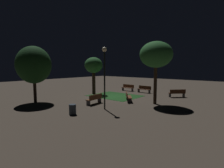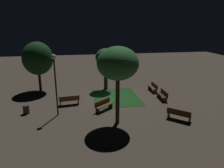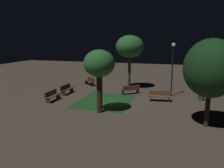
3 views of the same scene
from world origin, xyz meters
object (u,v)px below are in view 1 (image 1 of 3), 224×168
(bench_back_row, at_px, (95,99))
(bench_front_right, at_px, (128,96))
(bench_front_left, at_px, (177,93))
(lamp_post_near_wall, at_px, (104,68))
(bench_by_lamp, at_px, (144,89))
(trash_bin, at_px, (73,109))
(tree_tall_center, at_px, (34,65))
(tree_right_canopy, at_px, (156,55))
(tree_left_canopy, at_px, (94,66))
(bench_corner, at_px, (128,87))

(bench_back_row, xyz_separation_m, bench_front_right, (-1.70, -2.87, 0.00))
(bench_front_right, distance_m, bench_front_left, 6.08)
(bench_front_right, xyz_separation_m, lamp_post_near_wall, (-0.34, 3.74, 2.80))
(bench_by_lamp, height_order, trash_bin, bench_by_lamp)
(tree_tall_center, bearing_deg, tree_right_canopy, -143.12)
(tree_left_canopy, bearing_deg, tree_right_canopy, 177.46)
(bench_by_lamp, relative_size, tree_left_canopy, 0.40)
(bench_by_lamp, bearing_deg, bench_front_left, 172.16)
(lamp_post_near_wall, bearing_deg, bench_front_right, -84.87)
(bench_back_row, height_order, bench_front_right, same)
(lamp_post_near_wall, bearing_deg, bench_by_lamp, -78.77)
(lamp_post_near_wall, bearing_deg, tree_left_canopy, -37.66)
(tree_tall_center, bearing_deg, bench_by_lamp, -112.11)
(bench_front_right, xyz_separation_m, tree_right_canopy, (-2.49, -0.69, 3.93))
(bench_front_right, height_order, lamp_post_near_wall, lamp_post_near_wall)
(bench_back_row, height_order, tree_tall_center, tree_tall_center)
(tree_right_canopy, xyz_separation_m, trash_bin, (2.90, 6.98, -4.05))
(tree_right_canopy, height_order, lamp_post_near_wall, tree_right_canopy)
(bench_corner, relative_size, bench_front_left, 1.10)
(bench_by_lamp, relative_size, tree_right_canopy, 0.32)
(tree_tall_center, relative_size, lamp_post_near_wall, 1.08)
(bench_front_left, xyz_separation_m, tree_right_canopy, (0.37, 4.68, 3.93))
(bench_by_lamp, distance_m, bench_front_left, 4.50)
(bench_corner, distance_m, tree_right_canopy, 9.38)
(tree_tall_center, bearing_deg, tree_left_canopy, -94.80)
(bench_front_left, bearing_deg, tree_tall_center, 50.69)
(bench_corner, relative_size, trash_bin, 2.49)
(bench_back_row, distance_m, trash_bin, 3.66)
(tree_left_canopy, bearing_deg, bench_front_left, -153.77)
(trash_bin, bearing_deg, tree_tall_center, -2.41)
(bench_front_left, bearing_deg, tree_right_canopy, 85.45)
(tree_tall_center, distance_m, lamp_post_near_wall, 7.20)
(bench_back_row, xyz_separation_m, tree_tall_center, (4.78, 3.17, 3.05))
(tree_left_canopy, relative_size, lamp_post_near_wall, 0.92)
(bench_by_lamp, distance_m, bench_corner, 2.58)
(bench_front_right, distance_m, tree_tall_center, 9.37)
(tree_tall_center, height_order, lamp_post_near_wall, tree_tall_center)
(bench_front_right, height_order, tree_right_canopy, tree_right_canopy)
(tree_tall_center, bearing_deg, lamp_post_near_wall, -161.33)
(bench_by_lamp, height_order, bench_corner, same)
(bench_front_right, bearing_deg, trash_bin, 86.25)
(bench_back_row, xyz_separation_m, tree_left_canopy, (4.19, -3.93, 2.97))
(tree_left_canopy, relative_size, trash_bin, 6.24)
(tree_right_canopy, distance_m, tree_left_canopy, 8.44)
(tree_left_canopy, bearing_deg, bench_back_row, 136.84)
(bench_by_lamp, xyz_separation_m, trash_bin, (-1.18, 12.28, -0.12))
(lamp_post_near_wall, xyz_separation_m, trash_bin, (0.75, 2.56, -2.92))
(tree_tall_center, xyz_separation_m, lamp_post_near_wall, (-6.81, -2.30, -0.25))
(bench_front_right, bearing_deg, lamp_post_near_wall, 95.13)
(tree_right_canopy, bearing_deg, trash_bin, 67.43)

